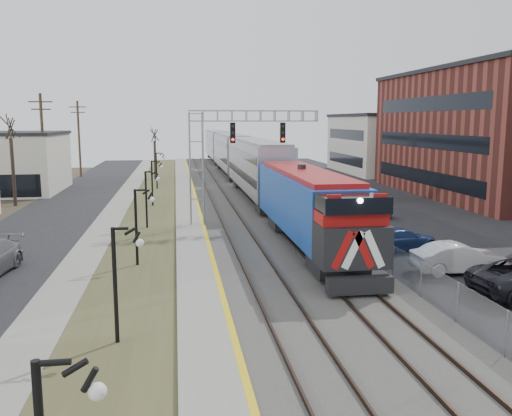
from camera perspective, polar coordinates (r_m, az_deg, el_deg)
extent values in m
cube|color=black|center=(46.37, -20.25, -0.58)|extent=(7.00, 120.00, 0.04)
cube|color=gray|center=(45.65, -14.72, -0.43)|extent=(2.00, 120.00, 0.08)
cube|color=#414826|center=(45.42, -10.95, -0.36)|extent=(4.00, 120.00, 0.06)
cube|color=gray|center=(45.36, -7.17, -0.16)|extent=(2.00, 120.00, 0.24)
cube|color=#595651|center=(45.74, -0.90, -0.04)|extent=(8.00, 120.00, 0.20)
cube|color=black|center=(48.78, 13.22, 0.20)|extent=(16.00, 120.00, 0.04)
cube|color=gold|center=(45.37, -6.06, 0.02)|extent=(0.24, 120.00, 0.01)
cube|color=#2D2119|center=(45.44, -4.34, 0.10)|extent=(0.08, 120.00, 0.15)
cube|color=#2D2119|center=(45.57, -2.46, 0.14)|extent=(0.08, 120.00, 0.15)
cube|color=#2D2119|center=(45.82, 0.03, 0.20)|extent=(0.08, 120.00, 0.15)
cube|color=#2D2119|center=(46.06, 1.88, 0.24)|extent=(0.08, 120.00, 0.15)
cube|color=#1443A6|center=(30.75, 5.63, -0.13)|extent=(3.00, 17.00, 4.25)
cube|color=black|center=(23.02, 10.86, -7.98)|extent=(2.80, 0.50, 0.70)
cube|color=#9798A0|center=(50.47, 0.04, 4.16)|extent=(3.00, 22.00, 5.33)
cube|color=#9798A0|center=(73.04, -2.61, 5.71)|extent=(3.00, 22.00, 5.33)
cube|color=#9798A0|center=(95.72, -4.01, 6.52)|extent=(3.00, 22.00, 5.33)
cube|color=gray|center=(37.94, -6.28, 3.94)|extent=(1.00, 1.00, 8.00)
cube|color=gray|center=(38.15, -0.28, 9.67)|extent=(9.00, 0.80, 0.80)
cube|color=black|center=(37.52, -2.47, 7.91)|extent=(0.35, 0.25, 1.40)
cube|color=black|center=(38.05, 2.83, 7.93)|extent=(0.35, 0.25, 1.40)
cylinder|color=black|center=(18.69, -14.60, -8.01)|extent=(0.14, 0.14, 4.00)
cylinder|color=black|center=(28.36, -12.50, -2.07)|extent=(0.14, 0.14, 4.00)
cylinder|color=black|center=(38.21, -11.48, 0.83)|extent=(0.14, 0.14, 4.00)
cylinder|color=black|center=(48.11, -10.88, 2.54)|extent=(0.14, 0.14, 4.00)
cylinder|color=black|center=(60.04, -10.42, 3.85)|extent=(0.14, 0.14, 4.00)
cylinder|color=#4C3823|center=(56.24, -21.49, 6.08)|extent=(0.28, 0.28, 10.00)
cylinder|color=#4C3823|center=(75.85, -18.12, 6.90)|extent=(0.28, 0.28, 10.00)
cube|color=gray|center=(46.37, 4.25, 0.94)|extent=(0.04, 120.00, 1.60)
cube|color=brown|center=(59.14, 24.42, 6.99)|extent=(16.00, 26.00, 12.00)
cube|color=beige|center=(81.36, 14.76, 6.47)|extent=(16.00, 18.00, 8.00)
cylinder|color=#382D23|center=(51.91, -24.19, 3.46)|extent=(0.30, 0.30, 5.95)
cylinder|color=#382D23|center=(69.99, -10.57, 4.95)|extent=(0.30, 0.30, 4.90)
imported|color=silver|center=(28.37, 20.55, -5.04)|extent=(4.54, 1.64, 1.49)
imported|color=navy|center=(32.21, 14.98, -3.26)|extent=(4.87, 2.99, 1.32)
imported|color=gray|center=(42.64, 11.20, 0.02)|extent=(4.87, 3.26, 1.54)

